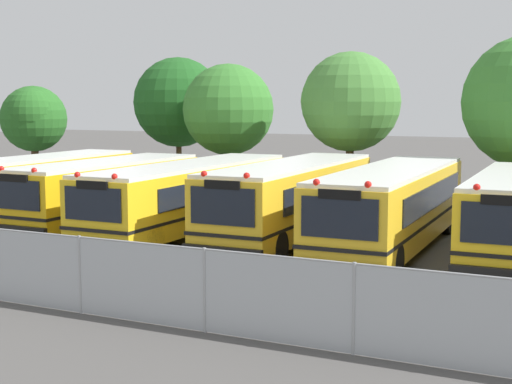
# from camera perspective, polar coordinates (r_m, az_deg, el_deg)

# --- Properties ---
(ground_plane) EXTENTS (160.00, 160.00, 0.00)m
(ground_plane) POSITION_cam_1_polar(r_m,az_deg,el_deg) (25.01, 2.44, -3.78)
(ground_plane) COLOR #514F4C
(school_bus_0) EXTENTS (2.74, 10.99, 2.61)m
(school_bus_0) POSITION_cam_1_polar(r_m,az_deg,el_deg) (30.81, -16.85, 0.53)
(school_bus_0) COLOR yellow
(school_bus_0) RESTS_ON ground_plane
(school_bus_1) EXTENTS (2.67, 9.54, 2.59)m
(school_bus_1) POSITION_cam_1_polar(r_m,az_deg,el_deg) (28.41, -11.57, 0.15)
(school_bus_1) COLOR yellow
(school_bus_1) RESTS_ON ground_plane
(school_bus_2) EXTENTS (2.50, 11.24, 2.63)m
(school_bus_2) POSITION_cam_1_polar(r_m,az_deg,el_deg) (26.30, -5.08, -0.21)
(school_bus_2) COLOR yellow
(school_bus_2) RESTS_ON ground_plane
(school_bus_3) EXTENTS (2.61, 10.59, 2.77)m
(school_bus_3) POSITION_cam_1_polar(r_m,az_deg,el_deg) (24.87, 2.83, -0.45)
(school_bus_3) COLOR yellow
(school_bus_3) RESTS_ON ground_plane
(school_bus_4) EXTENTS (2.70, 11.17, 2.74)m
(school_bus_4) POSITION_cam_1_polar(r_m,az_deg,el_deg) (23.58, 10.52, -1.00)
(school_bus_4) COLOR yellow
(school_bus_4) RESTS_ON ground_plane
(tree_0) EXTENTS (3.49, 3.49, 5.54)m
(tree_0) POSITION_cam_1_polar(r_m,az_deg,el_deg) (41.00, -16.83, 5.53)
(tree_0) COLOR #4C3823
(tree_0) RESTS_ON ground_plane
(tree_1) EXTENTS (4.64, 4.64, 6.99)m
(tree_1) POSITION_cam_1_polar(r_m,az_deg,el_deg) (38.71, -5.88, 6.97)
(tree_1) COLOR #4C3823
(tree_1) RESTS_ON ground_plane
(tree_2) EXTENTS (4.29, 4.29, 6.47)m
(tree_2) POSITION_cam_1_polar(r_m,az_deg,el_deg) (34.94, -2.12, 6.38)
(tree_2) COLOR #4C3823
(tree_2) RESTS_ON ground_plane
(tree_3) EXTENTS (4.28, 4.28, 6.82)m
(tree_3) POSITION_cam_1_polar(r_m,az_deg,el_deg) (32.14, 7.02, 6.92)
(tree_3) COLOR #4C3823
(tree_3) RESTS_ON ground_plane
(chainlink_fence) EXTENTS (28.29, 0.07, 1.75)m
(chainlink_fence) POSITION_cam_1_polar(r_m,az_deg,el_deg) (15.83, -8.96, -6.77)
(chainlink_fence) COLOR #9EA0A3
(chainlink_fence) RESTS_ON ground_plane
(traffic_cone) EXTENTS (0.51, 0.51, 0.67)m
(traffic_cone) POSITION_cam_1_polar(r_m,az_deg,el_deg) (16.64, -5.36, -8.08)
(traffic_cone) COLOR #EA5914
(traffic_cone) RESTS_ON ground_plane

